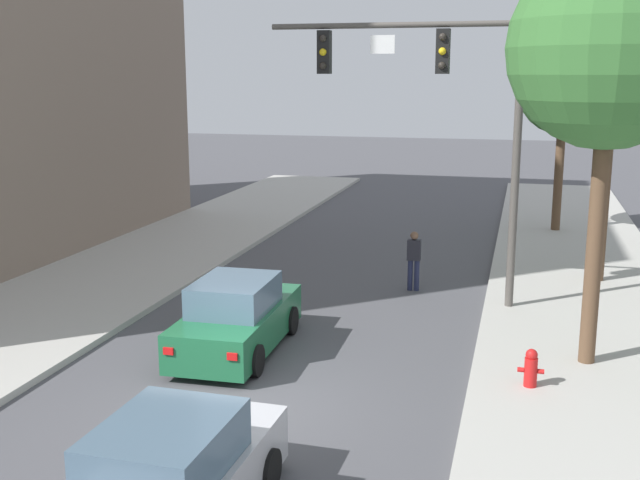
% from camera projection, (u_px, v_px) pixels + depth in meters
% --- Properties ---
extents(ground_plane, '(120.00, 120.00, 0.00)m').
position_uv_depth(ground_plane, '(232.00, 407.00, 13.88)').
color(ground_plane, '#4C4C51').
extents(sidewalk_right, '(5.00, 60.00, 0.15)m').
position_uv_depth(sidewalk_right, '(621.00, 447.00, 12.25)').
color(sidewalk_right, '#B2AFA8').
rests_on(sidewalk_right, ground).
extents(traffic_signal_mast, '(6.19, 0.38, 7.50)m').
position_uv_depth(traffic_signal_mast, '(446.00, 94.00, 18.79)').
color(traffic_signal_mast, '#514C47').
rests_on(traffic_signal_mast, sidewalk_right).
extents(car_lead_green, '(1.91, 4.28, 1.60)m').
position_uv_depth(car_lead_green, '(237.00, 318.00, 16.56)').
color(car_lead_green, '#1E663D').
rests_on(car_lead_green, ground).
extents(pedestrian_crossing_road, '(0.36, 0.22, 1.64)m').
position_uv_depth(pedestrian_crossing_road, '(414.00, 258.00, 21.19)').
color(pedestrian_crossing_road, '#232847').
rests_on(pedestrian_crossing_road, ground).
extents(fire_hydrant, '(0.48, 0.24, 0.72)m').
position_uv_depth(fire_hydrant, '(531.00, 368.00, 14.37)').
color(fire_hydrant, red).
rests_on(fire_hydrant, sidewalk_right).
extents(street_tree_nearest, '(3.78, 3.78, 8.02)m').
position_uv_depth(street_tree_nearest, '(610.00, 49.00, 14.40)').
color(street_tree_nearest, brown).
rests_on(street_tree_nearest, sidewalk_right).
extents(street_tree_second, '(4.20, 4.20, 8.13)m').
position_uv_depth(street_tree_second, '(614.00, 60.00, 20.61)').
color(street_tree_second, brown).
rests_on(street_tree_second, sidewalk_right).
extents(street_tree_third, '(3.21, 3.21, 6.71)m').
position_uv_depth(street_tree_third, '(564.00, 91.00, 27.87)').
color(street_tree_third, brown).
rests_on(street_tree_third, sidewalk_right).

